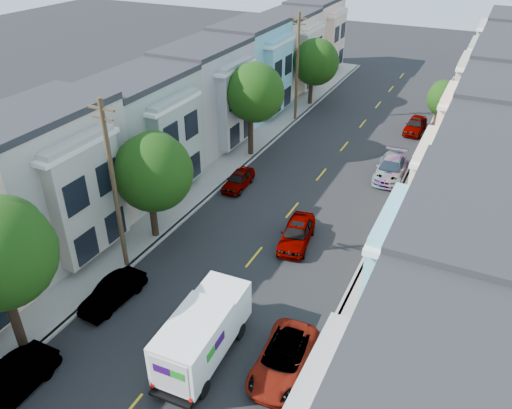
% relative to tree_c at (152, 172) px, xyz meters
% --- Properties ---
extents(ground, '(160.00, 160.00, 0.00)m').
position_rel_tree_c_xyz_m(ground, '(6.30, -5.25, -4.64)').
color(ground, black).
rests_on(ground, ground).
extents(road_slab, '(12.00, 70.00, 0.02)m').
position_rel_tree_c_xyz_m(road_slab, '(6.30, 9.75, -4.63)').
color(road_slab, black).
rests_on(road_slab, ground).
extents(curb_left, '(0.30, 70.00, 0.15)m').
position_rel_tree_c_xyz_m(curb_left, '(0.25, 9.75, -4.56)').
color(curb_left, gray).
rests_on(curb_left, ground).
extents(curb_right, '(0.30, 70.00, 0.15)m').
position_rel_tree_c_xyz_m(curb_right, '(12.35, 9.75, -4.56)').
color(curb_right, gray).
rests_on(curb_right, ground).
extents(sidewalk_left, '(2.60, 70.00, 0.15)m').
position_rel_tree_c_xyz_m(sidewalk_left, '(-1.05, 9.75, -4.56)').
color(sidewalk_left, gray).
rests_on(sidewalk_left, ground).
extents(sidewalk_right, '(2.60, 70.00, 0.15)m').
position_rel_tree_c_xyz_m(sidewalk_right, '(13.65, 9.75, -4.56)').
color(sidewalk_right, gray).
rests_on(sidewalk_right, ground).
extents(centerline, '(0.12, 70.00, 0.01)m').
position_rel_tree_c_xyz_m(centerline, '(6.30, 9.75, -4.64)').
color(centerline, gold).
rests_on(centerline, ground).
extents(townhouse_row_left, '(5.00, 70.00, 8.50)m').
position_rel_tree_c_xyz_m(townhouse_row_left, '(-4.85, 9.75, -4.64)').
color(townhouse_row_left, beige).
rests_on(townhouse_row_left, ground).
extents(townhouse_row_right, '(5.00, 70.00, 8.50)m').
position_rel_tree_c_xyz_m(townhouse_row_right, '(17.45, 9.75, -4.64)').
color(townhouse_row_right, beige).
rests_on(townhouse_row_right, ground).
extents(tree_c, '(4.70, 4.70, 7.00)m').
position_rel_tree_c_xyz_m(tree_c, '(0.00, 0.00, 0.00)').
color(tree_c, black).
rests_on(tree_c, ground).
extents(tree_d, '(4.70, 4.70, 7.84)m').
position_rel_tree_c_xyz_m(tree_d, '(-0.00, 13.57, 0.83)').
color(tree_d, black).
rests_on(tree_d, ground).
extents(tree_e, '(4.70, 4.70, 6.89)m').
position_rel_tree_c_xyz_m(tree_e, '(0.00, 27.69, -0.11)').
color(tree_e, black).
rests_on(tree_e, ground).
extents(tree_far_r, '(3.10, 3.10, 5.10)m').
position_rel_tree_c_xyz_m(tree_far_r, '(13.20, 24.69, -1.12)').
color(tree_far_r, black).
rests_on(tree_far_r, ground).
extents(utility_pole_near, '(1.60, 0.26, 10.00)m').
position_rel_tree_c_xyz_m(utility_pole_near, '(0.00, -3.25, 0.52)').
color(utility_pole_near, '#42301E').
rests_on(utility_pole_near, ground).
extents(utility_pole_far, '(1.60, 0.26, 10.00)m').
position_rel_tree_c_xyz_m(utility_pole_far, '(0.00, 22.75, 0.52)').
color(utility_pole_far, '#42301E').
rests_on(utility_pole_far, ground).
extents(fedex_truck, '(2.23, 5.78, 2.77)m').
position_rel_tree_c_xyz_m(fedex_truck, '(7.63, -7.17, -3.09)').
color(fedex_truck, white).
rests_on(fedex_truck, ground).
extents(lead_sedan, '(2.42, 4.77, 1.48)m').
position_rel_tree_c_xyz_m(lead_sedan, '(8.03, 3.20, -3.90)').
color(lead_sedan, black).
rests_on(lead_sedan, ground).
extents(parked_left_b, '(1.60, 4.39, 1.46)m').
position_rel_tree_c_xyz_m(parked_left_b, '(1.40, -12.66, -3.91)').
color(parked_left_b, black).
rests_on(parked_left_b, ground).
extents(parked_left_c, '(1.60, 3.93, 1.28)m').
position_rel_tree_c_xyz_m(parked_left_c, '(1.40, -6.03, -3.99)').
color(parked_left_c, '#A8A8A8').
rests_on(parked_left_c, ground).
extents(parked_left_d, '(1.65, 3.87, 1.23)m').
position_rel_tree_c_xyz_m(parked_left_d, '(1.40, 8.08, -4.02)').
color(parked_left_d, '#3D0807').
rests_on(parked_left_d, ground).
extents(parked_right_b, '(2.48, 4.86, 1.31)m').
position_rel_tree_c_xyz_m(parked_right_b, '(11.20, -6.30, -3.98)').
color(parked_right_b, silver).
rests_on(parked_right_b, ground).
extents(parked_right_c, '(2.31, 5.03, 1.48)m').
position_rel_tree_c_xyz_m(parked_right_c, '(11.20, 14.69, -3.89)').
color(parked_right_c, black).
rests_on(parked_right_c, ground).
extents(parked_right_d, '(1.73, 4.33, 1.39)m').
position_rel_tree_c_xyz_m(parked_right_d, '(11.20, 24.73, -3.94)').
color(parked_right_d, black).
rests_on(parked_right_d, ground).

